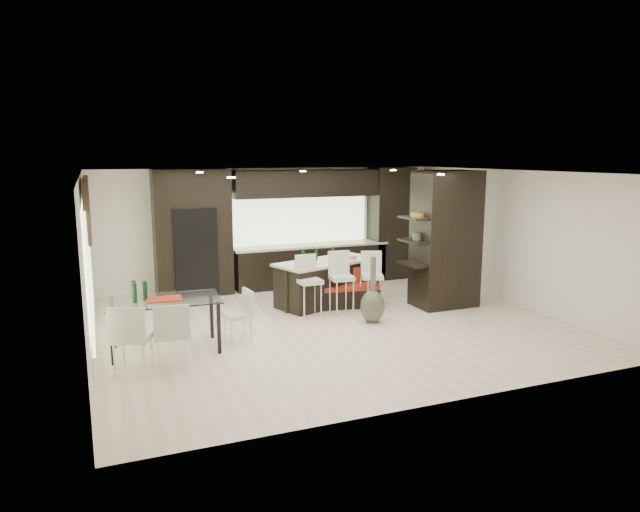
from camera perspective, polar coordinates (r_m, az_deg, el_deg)
name	(u,v)px	position (r m, az deg, el deg)	size (l,w,h in m)	color
ground	(332,325)	(10.27, 1.26, -6.88)	(8.00, 8.00, 0.00)	beige
back_wall	(273,227)	(13.21, -4.69, 2.91)	(8.00, 0.02, 2.70)	white
left_wall	(86,267)	(9.18, -22.35, -1.02)	(0.02, 7.00, 2.70)	white
right_wall	(516,238)	(12.08, 19.02, 1.71)	(0.02, 7.00, 2.70)	white
ceiling	(333,172)	(9.82, 1.32, 8.36)	(8.00, 7.00, 0.02)	white
window_left	(89,264)	(9.37, -22.10, -0.78)	(0.04, 3.20, 1.90)	#B2D199
window_back	(298,217)	(13.34, -2.19, 3.87)	(3.40, 0.04, 1.20)	#B2D199
stone_accent	(87,205)	(9.26, -22.28, 4.71)	(0.08, 3.00, 0.80)	brown
ceiling_spots	(327,173)	(10.05, 0.75, 8.29)	(4.00, 3.00, 0.02)	white
back_cabinetry	(298,228)	(13.06, -2.17, 2.85)	(6.80, 0.68, 2.70)	black
refrigerator	(194,252)	(12.47, -12.51, 0.42)	(0.90, 0.68, 1.90)	black
partition_column	(446,239)	(11.55, 12.44, 1.66)	(1.20, 0.80, 2.70)	black
kitchen_island	(326,282)	(11.58, 0.62, -2.64)	(2.13, 0.91, 0.89)	black
stool_left	(309,292)	(10.65, -1.06, -3.65)	(0.41, 0.41, 0.93)	beige
stool_mid	(342,289)	(10.89, 2.17, -3.30)	(0.42, 0.42, 0.95)	beige
stool_right	(372,287)	(11.17, 5.22, -3.07)	(0.41, 0.41, 0.92)	beige
bench	(349,296)	(11.41, 2.93, -3.98)	(1.17, 0.45, 0.45)	black
floor_vase	(373,290)	(10.28, 5.30, -3.43)	(0.44, 0.44, 1.20)	#444934
dining_table	(165,325)	(9.17, -15.23, -6.69)	(1.69, 0.95, 0.81)	white
chair_near	(172,338)	(8.39, -14.58, -7.91)	(0.49, 0.49, 0.90)	beige
chair_far	(133,341)	(8.34, -18.22, -8.11)	(0.50, 0.50, 0.93)	beige
chair_end	(237,318)	(9.36, -8.25, -6.19)	(0.42, 0.42, 0.78)	beige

